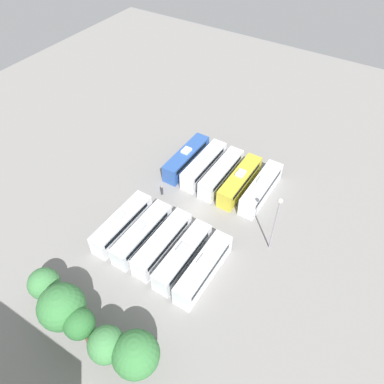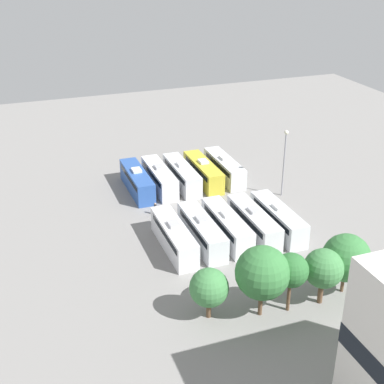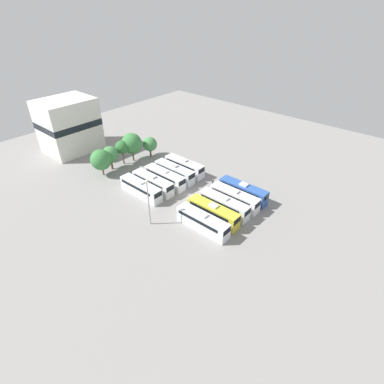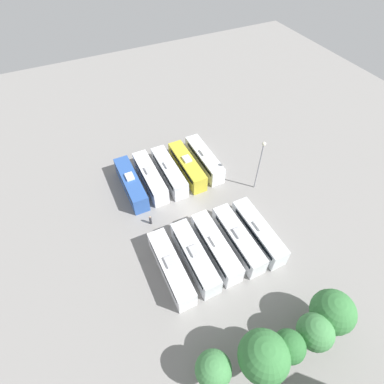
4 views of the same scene
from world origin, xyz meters
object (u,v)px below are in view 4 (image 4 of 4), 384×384
bus_0 (204,159)px  bus_9 (171,268)px  bus_1 (187,166)px  light_pole (260,159)px  bus_8 (195,257)px  tree_1 (315,332)px  tree_3 (264,356)px  bus_5 (258,232)px  tree_0 (333,312)px  bus_6 (238,239)px  bus_7 (216,247)px  tree_4 (213,369)px  bus_2 (169,171)px  worker_person (151,220)px  tree_2 (289,347)px  bus_3 (150,177)px  bus_4 (131,183)px

bus_0 → bus_9: (13.22, 16.39, 0.00)m
bus_1 → light_pole: (-8.57, 7.82, 4.57)m
bus_0 → bus_8: 19.04m
tree_1 → tree_3: size_ratio=0.81×
bus_0 → bus_5: same height
bus_0 → bus_8: bearing=59.0°
bus_0 → tree_0: size_ratio=1.65×
bus_6 → tree_0: tree_0 is taller
bus_7 → tree_4: 14.87m
light_pole → tree_3: light_pole is taller
bus_6 → bus_9: bearing=-0.2°
bus_2 → worker_person: 9.65m
bus_0 → tree_2: tree_2 is taller
bus_2 → bus_3: size_ratio=1.00×
bus_9 → tree_2: (-6.70, 14.24, 2.82)m
bus_9 → worker_person: 8.83m
bus_5 → worker_person: (12.75, -9.02, -0.89)m
bus_4 → tree_4: bearing=88.5°
bus_9 → tree_3: (-3.91, 13.91, 2.99)m
bus_3 → tree_0: (-10.05, 29.79, 2.28)m
bus_6 → bus_2: bearing=-78.1°
tree_2 → tree_4: bearing=-12.5°
bus_8 → worker_person: bearing=-70.8°
bus_3 → tree_0: bearing=108.6°
tree_0 → light_pole: bearing=-103.1°
bus_3 → bus_5: 19.30m
bus_5 → tree_1: tree_1 is taller
bus_2 → bus_7: bearing=90.3°
bus_6 → tree_3: (6.05, 13.87, 2.99)m
bus_9 → tree_2: 15.98m
bus_1 → bus_7: 16.20m
bus_1 → worker_person: size_ratio=6.30×
bus_0 → bus_5: bearing=89.7°
bus_6 → bus_9: 9.96m
tree_3 → bus_6: bearing=-113.6°
bus_8 → worker_person: size_ratio=6.30×
bus_3 → bus_5: (-9.88, 16.58, 0.00)m
bus_4 → bus_7: same height
light_pole → tree_0: size_ratio=1.49×
bus_6 → worker_person: size_ratio=6.30×
tree_0 → tree_3: size_ratio=0.88×
bus_0 → tree_3: size_ratio=1.45×
bus_8 → bus_7: bearing=-177.3°
bus_0 → bus_1: same height
worker_person → tree_4: tree_4 is taller
light_pole → tree_4: (19.13, 20.87, -2.96)m
bus_6 → bus_8: size_ratio=1.00×
worker_person → tree_4: 21.54m
bus_6 → bus_7: size_ratio=1.00×
bus_6 → tree_2: size_ratio=1.70×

